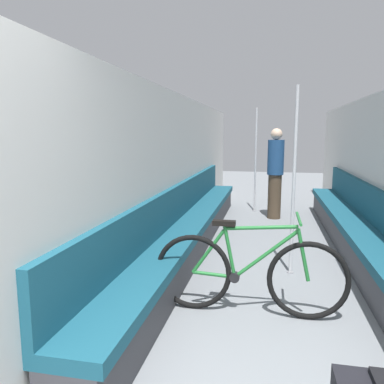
{
  "coord_description": "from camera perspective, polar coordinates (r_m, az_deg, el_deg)",
  "views": [
    {
      "loc": [
        -0.06,
        -0.95,
        1.58
      ],
      "look_at": [
        -1.13,
        4.2,
        0.76
      ],
      "focal_mm": 35.0,
      "sensor_mm": 36.0,
      "label": 1
    }
  ],
  "objects": [
    {
      "name": "bicycle",
      "position": [
        3.39,
        8.62,
        -12.21
      ],
      "size": [
        1.69,
        0.46,
        0.9
      ],
      "rotation": [
        0.0,
        0.0,
        -0.04
      ],
      "color": "black",
      "rests_on": "ground"
    },
    {
      "name": "bench_seat_row_right",
      "position": [
        5.16,
        24.49,
        -6.36
      ],
      "size": [
        0.45,
        6.57,
        0.91
      ],
      "color": "#3D3D42",
      "rests_on": "ground"
    },
    {
      "name": "bench_seat_row_left",
      "position": [
        5.14,
        -0.31,
        -5.62
      ],
      "size": [
        0.45,
        6.57,
        0.91
      ],
      "color": "#3D3D42",
      "rests_on": "ground"
    },
    {
      "name": "wall_left",
      "position": [
        4.9,
        -3.56,
        2.74
      ],
      "size": [
        0.1,
        10.71,
        2.12
      ],
      "primitive_type": "cube",
      "color": "silver",
      "rests_on": "ground"
    },
    {
      "name": "grab_pole_near",
      "position": [
        4.3,
        15.24,
        1.09
      ],
      "size": [
        0.08,
        0.08,
        2.1
      ],
      "color": "gray",
      "rests_on": "ground"
    },
    {
      "name": "grab_pole_far",
      "position": [
        7.74,
        9.66,
        4.59
      ],
      "size": [
        0.08,
        0.08,
        2.1
      ],
      "color": "gray",
      "rests_on": "ground"
    },
    {
      "name": "passenger_standing",
      "position": [
        7.15,
        12.57,
        2.92
      ],
      "size": [
        0.3,
        0.3,
        1.68
      ],
      "rotation": [
        0.0,
        0.0,
        3.07
      ],
      "color": "#473828",
      "rests_on": "ground"
    }
  ]
}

